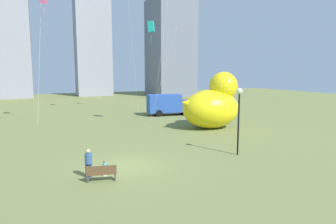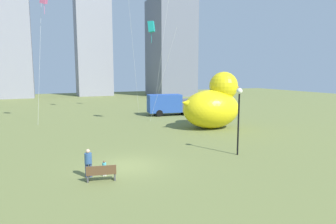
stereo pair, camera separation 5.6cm
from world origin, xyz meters
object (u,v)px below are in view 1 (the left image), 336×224
object	(u,v)px
person_adult	(89,162)
lamppost	(239,106)
person_child	(105,168)
park_bench	(102,173)
giant_inflatable_duck	(213,104)
kite_teal	(151,27)
box_truck	(169,105)

from	to	relation	value
person_adult	lamppost	xyz separation A→B (m)	(10.49, 0.41, 2.62)
person_adult	person_child	xyz separation A→B (m)	(0.85, -0.14, -0.40)
park_bench	giant_inflatable_duck	size ratio (longest dim) A/B	0.23
person_child	giant_inflatable_duck	distance (m)	16.99
person_child	kite_teal	xyz separation A→B (m)	(8.20, 14.20, 10.15)
park_bench	person_adult	distance (m)	1.13
park_bench	box_truck	size ratio (longest dim) A/B	0.26
person_child	park_bench	bearing A→B (deg)	-112.60
person_child	box_truck	xyz separation A→B (m)	(13.08, 20.54, 0.95)
person_adult	park_bench	bearing A→B (deg)	-58.96
lamppost	box_truck	distance (m)	20.38
person_adult	person_child	world-z (taller)	person_adult
kite_teal	park_bench	bearing A→B (deg)	-119.65
lamppost	person_child	bearing A→B (deg)	-176.71
kite_teal	lamppost	bearing A→B (deg)	-83.97
person_adult	giant_inflatable_duck	bearing A→B (deg)	34.58
giant_inflatable_duck	lamppost	distance (m)	10.33
box_truck	kite_teal	size ratio (longest dim) A/B	0.57
park_bench	lamppost	size ratio (longest dim) A/B	0.35
person_child	lamppost	xyz separation A→B (m)	(9.64, 0.55, 3.02)
lamppost	kite_teal	xyz separation A→B (m)	(-1.44, 13.65, 7.13)
lamppost	box_truck	bearing A→B (deg)	80.23
giant_inflatable_duck	lamppost	xyz separation A→B (m)	(-3.90, -9.51, 0.99)
park_bench	person_child	xyz separation A→B (m)	(0.31, 0.75, 0.02)
person_adult	person_child	size ratio (longest dim) A/B	1.81
person_child	kite_teal	distance (m)	19.29
person_child	lamppost	bearing A→B (deg)	3.29
giant_inflatable_duck	person_child	bearing A→B (deg)	-143.37
kite_teal	person_adult	bearing A→B (deg)	-122.78
person_adult	giant_inflatable_duck	distance (m)	17.56
park_bench	person_child	bearing A→B (deg)	67.40
park_bench	lamppost	world-z (taller)	lamppost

